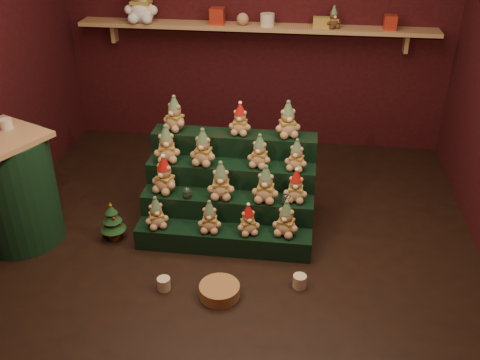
# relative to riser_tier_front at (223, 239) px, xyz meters

# --- Properties ---
(ground) EXTENTS (4.00, 4.00, 0.00)m
(ground) POSITION_rel_riser_tier_front_xyz_m (0.03, 0.08, -0.09)
(ground) COLOR black
(ground) RESTS_ON ground
(back_wall) EXTENTS (4.00, 0.10, 2.80)m
(back_wall) POSITION_rel_riser_tier_front_xyz_m (0.03, 2.13, 1.31)
(back_wall) COLOR black
(back_wall) RESTS_ON ground
(front_wall) EXTENTS (4.00, 0.10, 2.80)m
(front_wall) POSITION_rel_riser_tier_front_xyz_m (0.03, -1.97, 1.31)
(front_wall) COLOR black
(front_wall) RESTS_ON ground
(back_shelf) EXTENTS (3.60, 0.26, 0.24)m
(back_shelf) POSITION_rel_riser_tier_front_xyz_m (0.03, 1.95, 1.20)
(back_shelf) COLOR tan
(back_shelf) RESTS_ON ground
(riser_tier_front) EXTENTS (1.40, 0.22, 0.18)m
(riser_tier_front) POSITION_rel_riser_tier_front_xyz_m (0.00, 0.00, 0.00)
(riser_tier_front) COLOR black
(riser_tier_front) RESTS_ON ground
(riser_tier_midfront) EXTENTS (1.40, 0.22, 0.36)m
(riser_tier_midfront) POSITION_rel_riser_tier_front_xyz_m (0.00, 0.22, 0.09)
(riser_tier_midfront) COLOR black
(riser_tier_midfront) RESTS_ON ground
(riser_tier_midback) EXTENTS (1.40, 0.22, 0.54)m
(riser_tier_midback) POSITION_rel_riser_tier_front_xyz_m (0.00, 0.44, 0.18)
(riser_tier_midback) COLOR black
(riser_tier_midback) RESTS_ON ground
(riser_tier_back) EXTENTS (1.40, 0.22, 0.72)m
(riser_tier_back) POSITION_rel_riser_tier_front_xyz_m (0.00, 0.66, 0.27)
(riser_tier_back) COLOR black
(riser_tier_back) RESTS_ON ground
(teddy_0) EXTENTS (0.24, 0.23, 0.26)m
(teddy_0) POSITION_rel_riser_tier_front_xyz_m (-0.53, -0.01, 0.22)
(teddy_0) COLOR tan
(teddy_0) RESTS_ON riser_tier_front
(teddy_1) EXTENTS (0.20, 0.18, 0.26)m
(teddy_1) POSITION_rel_riser_tier_front_xyz_m (-0.10, -0.01, 0.22)
(teddy_1) COLOR tan
(teddy_1) RESTS_ON riser_tier_front
(teddy_2) EXTENTS (0.22, 0.21, 0.25)m
(teddy_2) POSITION_rel_riser_tier_front_xyz_m (0.20, -0.01, 0.21)
(teddy_2) COLOR tan
(teddy_2) RESTS_ON riser_tier_front
(teddy_3) EXTENTS (0.25, 0.23, 0.29)m
(teddy_3) POSITION_rel_riser_tier_front_xyz_m (0.49, 0.02, 0.23)
(teddy_3) COLOR tan
(teddy_3) RESTS_ON riser_tier_front
(teddy_4) EXTENTS (0.28, 0.26, 0.31)m
(teddy_4) POSITION_rel_riser_tier_front_xyz_m (-0.51, 0.24, 0.42)
(teddy_4) COLOR tan
(teddy_4) RESTS_ON riser_tier_midfront
(teddy_5) EXTENTS (0.24, 0.22, 0.31)m
(teddy_5) POSITION_rel_riser_tier_front_xyz_m (-0.04, 0.21, 0.42)
(teddy_5) COLOR tan
(teddy_5) RESTS_ON riser_tier_midfront
(teddy_6) EXTENTS (0.23, 0.21, 0.30)m
(teddy_6) POSITION_rel_riser_tier_front_xyz_m (0.31, 0.20, 0.42)
(teddy_6) COLOR tan
(teddy_6) RESTS_ON riser_tier_midfront
(teddy_7) EXTENTS (0.20, 0.18, 0.27)m
(teddy_7) POSITION_rel_riser_tier_front_xyz_m (0.55, 0.23, 0.40)
(teddy_7) COLOR tan
(teddy_7) RESTS_ON riser_tier_midfront
(teddy_8) EXTENTS (0.26, 0.24, 0.31)m
(teddy_8) POSITION_rel_riser_tier_front_xyz_m (-0.53, 0.43, 0.60)
(teddy_8) COLOR tan
(teddy_8) RESTS_ON riser_tier_midback
(teddy_9) EXTENTS (0.24, 0.22, 0.30)m
(teddy_9) POSITION_rel_riser_tier_front_xyz_m (-0.22, 0.42, 0.60)
(teddy_9) COLOR tan
(teddy_9) RESTS_ON riser_tier_midback
(teddy_10) EXTENTS (0.23, 0.21, 0.27)m
(teddy_10) POSITION_rel_riser_tier_front_xyz_m (0.24, 0.44, 0.59)
(teddy_10) COLOR tan
(teddy_10) RESTS_ON riser_tier_midback
(teddy_11) EXTENTS (0.22, 0.20, 0.26)m
(teddy_11) POSITION_rel_riser_tier_front_xyz_m (0.54, 0.42, 0.58)
(teddy_11) COLOR tan
(teddy_11) RESTS_ON riser_tier_midback
(teddy_12) EXTENTS (0.27, 0.26, 0.29)m
(teddy_12) POSITION_rel_riser_tier_front_xyz_m (-0.51, 0.67, 0.78)
(teddy_12) COLOR tan
(teddy_12) RESTS_ON riser_tier_back
(teddy_13) EXTENTS (0.20, 0.19, 0.26)m
(teddy_13) POSITION_rel_riser_tier_front_xyz_m (0.05, 0.66, 0.76)
(teddy_13) COLOR tan
(teddy_13) RESTS_ON riser_tier_back
(teddy_14) EXTENTS (0.26, 0.25, 0.30)m
(teddy_14) POSITION_rel_riser_tier_front_xyz_m (0.45, 0.67, 0.78)
(teddy_14) COLOR tan
(teddy_14) RESTS_ON riser_tier_back
(snow_globe_a) EXTENTS (0.07, 0.07, 0.09)m
(snow_globe_a) POSITION_rel_riser_tier_front_xyz_m (-0.31, 0.16, 0.32)
(snow_globe_a) COLOR black
(snow_globe_a) RESTS_ON riser_tier_midfront
(snow_globe_b) EXTENTS (0.07, 0.07, 0.10)m
(snow_globe_b) POSITION_rel_riser_tier_front_xyz_m (-0.02, 0.16, 0.32)
(snow_globe_b) COLOR black
(snow_globe_b) RESTS_ON riser_tier_midfront
(snow_globe_c) EXTENTS (0.07, 0.07, 0.09)m
(snow_globe_c) POSITION_rel_riser_tier_front_xyz_m (0.48, 0.16, 0.32)
(snow_globe_c) COLOR black
(snow_globe_c) RESTS_ON riser_tier_midfront
(side_table) EXTENTS (0.77, 0.72, 0.94)m
(side_table) POSITION_rel_riser_tier_front_xyz_m (-1.66, -0.06, 0.37)
(side_table) COLOR tan
(side_table) RESTS_ON ground
(table_ornament) EXTENTS (0.10, 0.10, 0.08)m
(table_ornament) POSITION_rel_riser_tier_front_xyz_m (-1.66, 0.04, 0.89)
(table_ornament) COLOR beige
(table_ornament) RESTS_ON side_table
(mini_christmas_tree) EXTENTS (0.21, 0.21, 0.35)m
(mini_christmas_tree) POSITION_rel_riser_tier_front_xyz_m (-0.91, 0.02, 0.08)
(mini_christmas_tree) COLOR #432518
(mini_christmas_tree) RESTS_ON ground
(mug_left) EXTENTS (0.10, 0.10, 0.10)m
(mug_left) POSITION_rel_riser_tier_front_xyz_m (-0.35, -0.54, -0.04)
(mug_left) COLOR beige
(mug_left) RESTS_ON ground
(mug_right) EXTENTS (0.10, 0.10, 0.10)m
(mug_right) POSITION_rel_riser_tier_front_xyz_m (0.62, -0.38, -0.04)
(mug_right) COLOR beige
(mug_right) RESTS_ON ground
(wicker_basket) EXTENTS (0.34, 0.34, 0.09)m
(wicker_basket) POSITION_rel_riser_tier_front_xyz_m (0.06, -0.55, -0.04)
(wicker_basket) COLOR #A16D40
(wicker_basket) RESTS_ON ground
(brown_bear) EXTENTS (0.19, 0.18, 0.20)m
(brown_bear) POSITION_rel_riser_tier_front_xyz_m (0.80, 1.92, 1.33)
(brown_bear) COLOR #492E18
(brown_bear) RESTS_ON back_shelf
(gift_tin_red_a) EXTENTS (0.14, 0.14, 0.16)m
(gift_tin_red_a) POSITION_rel_riser_tier_front_xyz_m (-0.35, 1.93, 1.31)
(gift_tin_red_a) COLOR #B42E1B
(gift_tin_red_a) RESTS_ON back_shelf
(gift_tin_cream) EXTENTS (0.14, 0.14, 0.12)m
(gift_tin_cream) POSITION_rel_riser_tier_front_xyz_m (0.15, 1.93, 1.29)
(gift_tin_cream) COLOR beige
(gift_tin_cream) RESTS_ON back_shelf
(gift_tin_red_b) EXTENTS (0.12, 0.12, 0.14)m
(gift_tin_red_b) POSITION_rel_riser_tier_front_xyz_m (1.34, 1.93, 1.30)
(gift_tin_red_b) COLOR #B42E1B
(gift_tin_red_b) RESTS_ON back_shelf
(shelf_plush_ball) EXTENTS (0.12, 0.12, 0.12)m
(shelf_plush_ball) POSITION_rel_riser_tier_front_xyz_m (-0.09, 1.93, 1.29)
(shelf_plush_ball) COLOR tan
(shelf_plush_ball) RESTS_ON back_shelf
(scarf_gift_box) EXTENTS (0.16, 0.10, 0.10)m
(scarf_gift_box) POSITION_rel_riser_tier_front_xyz_m (0.68, 1.93, 1.28)
(scarf_gift_box) COLOR orange
(scarf_gift_box) RESTS_ON back_shelf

